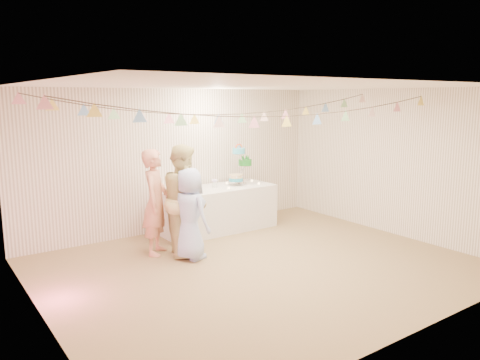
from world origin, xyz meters
TOP-DOWN VIEW (x-y plane):
  - floor at (0.00, 0.00)m, footprint 6.00×6.00m
  - ceiling at (0.00, 0.00)m, footprint 6.00×6.00m
  - back_wall at (0.00, 2.50)m, footprint 6.00×6.00m
  - front_wall at (0.00, -2.50)m, footprint 6.00×6.00m
  - left_wall at (-3.00, 0.00)m, footprint 5.00×5.00m
  - right_wall at (3.00, 0.00)m, footprint 5.00×5.00m
  - table at (0.53, 1.98)m, footprint 2.15×0.86m
  - cake_stand at (1.08, 2.03)m, footprint 0.65×0.38m
  - cake_bottom at (0.93, 1.97)m, footprint 0.31×0.31m
  - cake_middle at (1.26, 2.12)m, footprint 0.27×0.27m
  - cake_top_tier at (1.02, 2.00)m, footprint 0.25×0.25m
  - platter at (-0.05, 1.93)m, footprint 0.33×0.33m
  - posy at (0.50, 2.03)m, footprint 0.14×0.14m
  - person_adult_a at (-0.98, 1.41)m, footprint 0.70×0.72m
  - person_adult_b at (-0.61, 1.17)m, footprint 0.90×1.01m
  - person_child at (-0.67, 0.89)m, footprint 0.59×0.77m
  - bunting_back at (0.00, 1.10)m, footprint 5.60×1.10m
  - bunting_front at (0.00, -0.20)m, footprint 5.60×0.90m
  - tealight_0 at (-0.27, 1.83)m, footprint 0.04×0.04m
  - tealight_1 at (0.18, 2.16)m, footprint 0.04×0.04m
  - tealight_2 at (0.63, 1.76)m, footprint 0.04×0.04m
  - tealight_3 at (0.88, 2.20)m, footprint 0.04×0.04m
  - tealight_4 at (1.35, 1.80)m, footprint 0.04×0.04m
  - tealight_5 at (1.43, 2.13)m, footprint 0.04×0.04m
  - tealight_6 at (-0.24, 1.74)m, footprint 0.04×0.04m

SIDE VIEW (x-z plane):
  - floor at x=0.00m, z-range 0.00..0.00m
  - table at x=0.53m, z-range 0.00..0.81m
  - person_child at x=-0.67m, z-range 0.00..1.41m
  - platter at x=-0.05m, z-range 0.75..0.77m
  - tealight_0 at x=-0.27m, z-range 0.81..0.84m
  - tealight_1 at x=0.18m, z-range 0.81..0.84m
  - tealight_2 at x=0.63m, z-range 0.81..0.84m
  - tealight_3 at x=0.88m, z-range 0.81..0.84m
  - tealight_4 at x=1.35m, z-range 0.81..0.84m
  - tealight_5 at x=1.43m, z-range 0.81..0.84m
  - tealight_6 at x=-0.24m, z-range 0.81..0.84m
  - posy at x=0.50m, z-range 0.75..0.91m
  - person_adult_a at x=-0.98m, z-range 0.00..1.67m
  - cake_bottom at x=0.93m, z-range 0.76..0.91m
  - person_adult_b at x=-0.61m, z-range 0.00..1.74m
  - cake_middle at x=1.26m, z-range 1.00..1.22m
  - cake_stand at x=1.08m, z-range 0.75..1.47m
  - back_wall at x=0.00m, z-range 1.30..1.30m
  - front_wall at x=0.00m, z-range 1.30..1.30m
  - left_wall at x=-3.00m, z-range 1.30..1.30m
  - right_wall at x=3.00m, z-range 1.30..1.30m
  - cake_top_tier at x=1.02m, z-range 1.28..1.47m
  - bunting_front at x=0.00m, z-range 2.14..2.50m
  - bunting_back at x=0.00m, z-range 2.15..2.55m
  - ceiling at x=0.00m, z-range 2.60..2.60m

